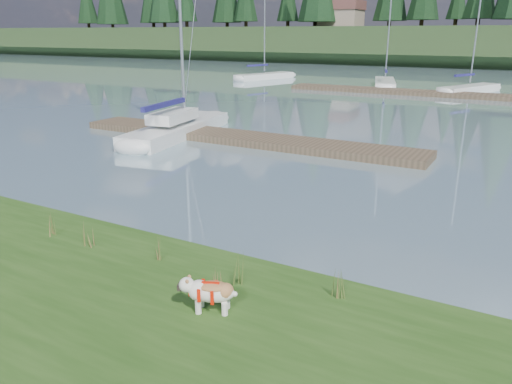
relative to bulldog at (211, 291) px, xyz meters
The scene contains 17 objects.
ground 33.65m from the bulldog, 95.14° to the left, with size 200.00×200.00×0.00m, color #7E9AA7.
ridge 76.59m from the bulldog, 92.25° to the left, with size 200.00×20.00×5.00m, color #203318.
bulldog is the anchor object (origin of this frame).
sailboat_main 16.37m from the bulldog, 128.53° to the left, with size 2.98×8.61×12.20m.
dock_near 14.35m from the bulldog, 119.27° to the left, with size 16.00×2.00×0.30m, color #4C3D2C.
dock_far 33.53m from the bulldog, 91.73° to the left, with size 26.00×2.20×0.30m, color #4C3D2C.
sailboat_bg_0 44.63m from the bulldog, 116.67° to the left, with size 3.80×7.92×11.35m.
sailboat_bg_1 39.64m from the bulldog, 101.64° to the left, with size 3.81×8.22×12.07m.
sailboat_bg_2 37.19m from the bulldog, 90.81° to the left, with size 4.29×7.29×11.09m.
weed_0 3.65m from the bulldog, 166.68° to the left, with size 0.17×0.14×0.61m.
weed_1 2.19m from the bulldog, 151.82° to the left, with size 0.17×0.14×0.45m.
weed_2 0.92m from the bulldog, 92.35° to the left, with size 0.17×0.14×0.67m.
weed_3 4.72m from the bulldog, 169.51° to the left, with size 0.17×0.14×0.54m.
weed_4 0.73m from the bulldog, 114.55° to the left, with size 0.17×0.14×0.41m.
weed_5 2.05m from the bulldog, 39.38° to the left, with size 0.17×0.14×0.56m.
mud_lip 3.62m from the bulldog, 147.65° to the left, with size 60.00×0.50×0.14m, color #33281C.
house_0 77.93m from the bulldog, 108.79° to the left, with size 6.30×5.30×4.65m.
Camera 1 is at (6.98, -9.14, 4.50)m, focal length 35.00 mm.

